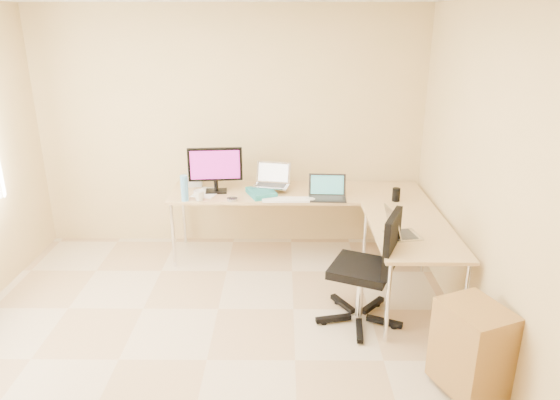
{
  "coord_description": "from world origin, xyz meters",
  "views": [
    {
      "loc": [
        0.58,
        -3.23,
        2.46
      ],
      "look_at": [
        0.55,
        1.1,
        0.9
      ],
      "focal_mm": 32.7,
      "sensor_mm": 36.0,
      "label": 1
    }
  ],
  "objects_px": {
    "mug": "(199,195)",
    "cabinet": "(472,348)",
    "desk_main": "(297,223)",
    "monitor": "(215,170)",
    "desk_return": "(409,266)",
    "laptop_black": "(328,188)",
    "keyboard": "(286,200)",
    "water_bottle": "(184,188)",
    "laptop_return": "(404,225)",
    "office_chair": "(361,268)",
    "desk_fan": "(197,175)",
    "laptop_center": "(271,175)"
  },
  "relations": [
    {
      "from": "mug",
      "to": "cabinet",
      "type": "height_order",
      "value": "mug"
    },
    {
      "from": "desk_main",
      "to": "monitor",
      "type": "height_order",
      "value": "monitor"
    },
    {
      "from": "desk_return",
      "to": "cabinet",
      "type": "relative_size",
      "value": 2.1
    },
    {
      "from": "mug",
      "to": "desk_return",
      "type": "bearing_deg",
      "value": -19.74
    },
    {
      "from": "laptop_black",
      "to": "keyboard",
      "type": "relative_size",
      "value": 0.79
    },
    {
      "from": "laptop_black",
      "to": "mug",
      "type": "relative_size",
      "value": 3.29
    },
    {
      "from": "monitor",
      "to": "laptop_black",
      "type": "distance_m",
      "value": 1.17
    },
    {
      "from": "laptop_black",
      "to": "desk_return",
      "type": "bearing_deg",
      "value": -46.02
    },
    {
      "from": "keyboard",
      "to": "desk_return",
      "type": "bearing_deg",
      "value": -33.53
    },
    {
      "from": "laptop_black",
      "to": "monitor",
      "type": "bearing_deg",
      "value": 171.9
    },
    {
      "from": "desk_main",
      "to": "water_bottle",
      "type": "relative_size",
      "value": 10.12
    },
    {
      "from": "laptop_black",
      "to": "cabinet",
      "type": "xyz_separation_m",
      "value": [
        0.83,
        -1.95,
        -0.49
      ]
    },
    {
      "from": "laptop_return",
      "to": "keyboard",
      "type": "bearing_deg",
      "value": 37.12
    },
    {
      "from": "office_chair",
      "to": "desk_fan",
      "type": "bearing_deg",
      "value": 160.36
    },
    {
      "from": "desk_return",
      "to": "desk_fan",
      "type": "distance_m",
      "value": 2.43
    },
    {
      "from": "desk_return",
      "to": "keyboard",
      "type": "bearing_deg",
      "value": 147.32
    },
    {
      "from": "desk_fan",
      "to": "laptop_center",
      "type": "bearing_deg",
      "value": -18.6
    },
    {
      "from": "laptop_center",
      "to": "water_bottle",
      "type": "relative_size",
      "value": 1.39
    },
    {
      "from": "laptop_center",
      "to": "laptop_return",
      "type": "bearing_deg",
      "value": -33.63
    },
    {
      "from": "laptop_center",
      "to": "desk_main",
      "type": "bearing_deg",
      "value": 11.03
    },
    {
      "from": "laptop_center",
      "to": "desk_fan",
      "type": "distance_m",
      "value": 0.84
    },
    {
      "from": "desk_fan",
      "to": "keyboard",
      "type": "bearing_deg",
      "value": -32.54
    },
    {
      "from": "monitor",
      "to": "keyboard",
      "type": "bearing_deg",
      "value": -26.1
    },
    {
      "from": "desk_return",
      "to": "cabinet",
      "type": "distance_m",
      "value": 1.19
    },
    {
      "from": "monitor",
      "to": "cabinet",
      "type": "distance_m",
      "value": 2.99
    },
    {
      "from": "desk_return",
      "to": "laptop_return",
      "type": "relative_size",
      "value": 4.16
    },
    {
      "from": "mug",
      "to": "desk_fan",
      "type": "height_order",
      "value": "desk_fan"
    },
    {
      "from": "laptop_center",
      "to": "desk_return",
      "type": "bearing_deg",
      "value": -26.53
    },
    {
      "from": "laptop_return",
      "to": "mug",
      "type": "bearing_deg",
      "value": 53.46
    },
    {
      "from": "laptop_black",
      "to": "keyboard",
      "type": "distance_m",
      "value": 0.44
    },
    {
      "from": "laptop_center",
      "to": "mug",
      "type": "distance_m",
      "value": 0.78
    },
    {
      "from": "desk_main",
      "to": "laptop_center",
      "type": "bearing_deg",
      "value": 178.6
    },
    {
      "from": "monitor",
      "to": "laptop_return",
      "type": "bearing_deg",
      "value": -39.39
    },
    {
      "from": "laptop_center",
      "to": "keyboard",
      "type": "xyz_separation_m",
      "value": [
        0.15,
        -0.3,
        -0.16
      ]
    },
    {
      "from": "water_bottle",
      "to": "desk_main",
      "type": "bearing_deg",
      "value": 14.8
    },
    {
      "from": "mug",
      "to": "desk_main",
      "type": "bearing_deg",
      "value": 16.85
    },
    {
      "from": "laptop_center",
      "to": "desk_fan",
      "type": "xyz_separation_m",
      "value": [
        -0.81,
        0.19,
        -0.05
      ]
    },
    {
      "from": "monitor",
      "to": "mug",
      "type": "height_order",
      "value": "monitor"
    },
    {
      "from": "desk_return",
      "to": "laptop_center",
      "type": "distance_m",
      "value": 1.69
    },
    {
      "from": "laptop_center",
      "to": "laptop_return",
      "type": "xyz_separation_m",
      "value": [
        1.13,
        -1.17,
        -0.07
      ]
    },
    {
      "from": "keyboard",
      "to": "laptop_return",
      "type": "xyz_separation_m",
      "value": [
        0.98,
        -0.87,
        0.09
      ]
    },
    {
      "from": "laptop_black",
      "to": "mug",
      "type": "bearing_deg",
      "value": -175.01
    },
    {
      "from": "laptop_return",
      "to": "office_chair",
      "type": "distance_m",
      "value": 0.5
    },
    {
      "from": "monitor",
      "to": "cabinet",
      "type": "relative_size",
      "value": 0.9
    },
    {
      "from": "desk_main",
      "to": "laptop_center",
      "type": "height_order",
      "value": "laptop_center"
    },
    {
      "from": "monitor",
      "to": "desk_fan",
      "type": "xyz_separation_m",
      "value": [
        -0.24,
        0.23,
        -0.12
      ]
    },
    {
      "from": "desk_main",
      "to": "office_chair",
      "type": "height_order",
      "value": "office_chair"
    },
    {
      "from": "laptop_center",
      "to": "laptop_return",
      "type": "relative_size",
      "value": 1.16
    },
    {
      "from": "laptop_return",
      "to": "water_bottle",
      "type": "bearing_deg",
      "value": 55.08
    },
    {
      "from": "laptop_center",
      "to": "cabinet",
      "type": "height_order",
      "value": "laptop_center"
    }
  ]
}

